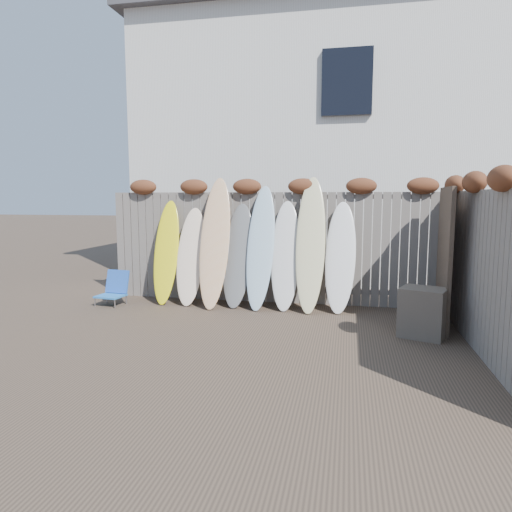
% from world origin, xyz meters
% --- Properties ---
extents(ground, '(80.00, 80.00, 0.00)m').
position_xyz_m(ground, '(0.00, 0.00, 0.00)').
color(ground, '#493A2D').
extents(back_fence, '(6.05, 0.28, 2.24)m').
position_xyz_m(back_fence, '(0.06, 2.39, 1.18)').
color(back_fence, slate).
rests_on(back_fence, ground).
extents(right_fence, '(0.28, 4.40, 2.24)m').
position_xyz_m(right_fence, '(2.99, 0.25, 1.14)').
color(right_fence, slate).
rests_on(right_fence, ground).
extents(house, '(8.50, 5.50, 6.33)m').
position_xyz_m(house, '(0.50, 6.50, 3.20)').
color(house, silver).
rests_on(house, ground).
extents(beach_chair, '(0.51, 0.53, 0.60)m').
position_xyz_m(beach_chair, '(-2.70, 1.67, 0.28)').
color(beach_chair, blue).
rests_on(beach_chair, ground).
extents(wooden_crate, '(0.72, 0.66, 0.68)m').
position_xyz_m(wooden_crate, '(2.43, 0.74, 0.34)').
color(wooden_crate, '#716054').
rests_on(wooden_crate, ground).
extents(lattice_panel, '(0.16, 1.37, 2.06)m').
position_xyz_m(lattice_panel, '(2.79, 1.34, 1.03)').
color(lattice_panel, '#423728').
rests_on(lattice_panel, ground).
extents(surfboard_0, '(0.47, 0.67, 1.86)m').
position_xyz_m(surfboard_0, '(-1.83, 2.02, 0.93)').
color(surfboard_0, yellow).
rests_on(surfboard_0, ground).
extents(surfboard_1, '(0.53, 0.63, 1.73)m').
position_xyz_m(surfboard_1, '(-1.35, 2.00, 0.86)').
color(surfboard_1, '#FFE2C3').
rests_on(surfboard_1, ground).
extents(surfboard_2, '(0.53, 0.80, 2.26)m').
position_xyz_m(surfboard_2, '(-0.88, 1.91, 1.13)').
color(surfboard_2, '#F4BD7C').
rests_on(surfboard_2, ground).
extents(surfboard_3, '(0.58, 0.69, 1.81)m').
position_xyz_m(surfboard_3, '(-0.49, 2.01, 0.90)').
color(surfboard_3, slate).
rests_on(surfboard_3, ground).
extents(surfboard_4, '(0.52, 0.78, 2.12)m').
position_xyz_m(surfboard_4, '(-0.07, 1.96, 1.06)').
color(surfboard_4, '#A8CCE4').
rests_on(surfboard_4, ground).
extents(surfboard_5, '(0.51, 0.68, 1.85)m').
position_xyz_m(surfboard_5, '(0.36, 1.98, 0.93)').
color(surfboard_5, silver).
rests_on(surfboard_5, ground).
extents(surfboard_6, '(0.49, 0.80, 2.27)m').
position_xyz_m(surfboard_6, '(0.78, 1.95, 1.13)').
color(surfboard_6, beige).
rests_on(surfboard_6, ground).
extents(surfboard_7, '(0.55, 0.69, 1.84)m').
position_xyz_m(surfboard_7, '(1.28, 1.98, 0.92)').
color(surfboard_7, white).
rests_on(surfboard_7, ground).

